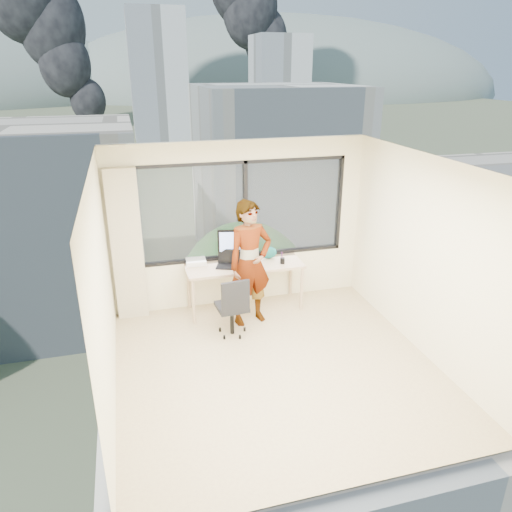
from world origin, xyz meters
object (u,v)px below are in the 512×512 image
object	(u,v)px
monitor	(236,246)
handbag	(269,253)
chair	(232,305)
person	(250,263)
laptop	(228,260)
desk	(245,287)
game_console	(196,262)

from	to	relation	value
monitor	handbag	xyz separation A→B (m)	(0.55, 0.04, -0.18)
chair	person	xyz separation A→B (m)	(0.35, 0.30, 0.48)
monitor	laptop	size ratio (longest dim) A/B	1.51
desk	handbag	bearing A→B (deg)	19.92
monitor	game_console	size ratio (longest dim) A/B	1.81
chair	handbag	world-z (taller)	handbag
game_console	handbag	bearing A→B (deg)	-1.15
handbag	desk	bearing A→B (deg)	-149.40
desk	person	distance (m)	0.69
game_console	laptop	size ratio (longest dim) A/B	0.83
chair	laptop	distance (m)	0.81
monitor	handbag	world-z (taller)	monitor
chair	game_console	size ratio (longest dim) A/B	3.06
desk	handbag	distance (m)	0.66
desk	game_console	bearing A→B (deg)	161.90
chair	person	distance (m)	0.66
person	monitor	bearing A→B (deg)	86.36
desk	game_console	world-z (taller)	game_console
laptop	monitor	bearing A→B (deg)	61.67
desk	laptop	distance (m)	0.55
monitor	laptop	xyz separation A→B (m)	(-0.15, -0.13, -0.16)
chair	game_console	distance (m)	1.05
person	handbag	xyz separation A→B (m)	(0.45, 0.56, -0.09)
monitor	chair	bearing A→B (deg)	-93.99
desk	monitor	world-z (taller)	monitor
laptop	handbag	bearing A→B (deg)	35.06
chair	monitor	xyz separation A→B (m)	(0.26, 0.82, 0.56)
desk	laptop	world-z (taller)	laptop
desk	handbag	world-z (taller)	handbag
monitor	desk	bearing A→B (deg)	-33.03
desk	handbag	xyz separation A→B (m)	(0.43, 0.16, 0.47)
chair	monitor	distance (m)	1.03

